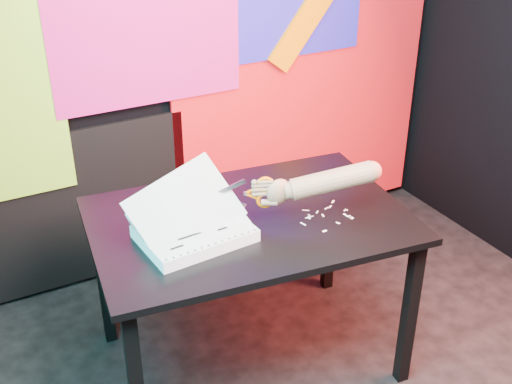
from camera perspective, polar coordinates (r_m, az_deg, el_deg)
room at (r=2.02m, az=11.34°, el=6.85°), size 3.01×3.01×2.71m
backdrop at (r=3.37m, az=-4.22°, el=8.94°), size 2.88×0.05×2.08m
work_table at (r=2.64m, az=-0.59°, el=-3.80°), size 1.36×0.99×0.75m
printout_stack at (r=2.46m, az=-5.50°, el=-3.57°), size 0.47×0.33×0.30m
scissors at (r=2.49m, az=0.43°, el=-0.06°), size 0.22×0.10×0.14m
hand_forearm at (r=2.51m, az=5.95°, el=0.86°), size 0.47×0.22×0.17m
paper_clippings at (r=2.63m, az=6.48°, el=-2.03°), size 0.23×0.20×0.00m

